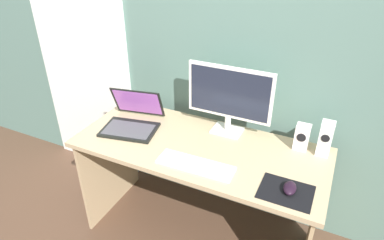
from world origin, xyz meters
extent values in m
plane|color=#4E3627|center=(0.00, 0.00, 0.00)|extent=(8.00, 8.00, 0.00)
cube|color=slate|center=(0.00, 0.41, 1.25)|extent=(6.00, 0.04, 2.50)
cube|color=white|center=(-1.14, 0.37, 1.01)|extent=(0.82, 0.02, 2.02)
cube|color=tan|center=(0.00, 0.00, 0.70)|extent=(1.45, 0.62, 0.03)
cube|color=tan|center=(-0.68, 0.00, 0.34)|extent=(0.02, 0.58, 0.69)
cube|color=tan|center=(0.68, 0.00, 0.34)|extent=(0.02, 0.58, 0.69)
cube|color=white|center=(0.09, 0.22, 0.72)|extent=(0.18, 0.14, 0.01)
cylinder|color=white|center=(0.09, 0.22, 0.78)|extent=(0.04, 0.04, 0.09)
cube|color=white|center=(0.09, 0.22, 0.98)|extent=(0.51, 0.02, 0.32)
cube|color=#1E2333|center=(0.09, 0.21, 0.98)|extent=(0.48, 0.00, 0.28)
cube|color=white|center=(0.65, 0.22, 0.82)|extent=(0.07, 0.07, 0.20)
cylinder|color=black|center=(0.65, 0.18, 0.84)|extent=(0.04, 0.00, 0.04)
cube|color=white|center=(0.53, 0.22, 0.79)|extent=(0.08, 0.07, 0.15)
cylinder|color=black|center=(0.53, 0.18, 0.81)|extent=(0.05, 0.00, 0.05)
cube|color=black|center=(-0.45, -0.04, 0.73)|extent=(0.36, 0.29, 0.02)
cube|color=#47474C|center=(-0.45, -0.05, 0.74)|extent=(0.32, 0.23, 0.00)
cube|color=black|center=(-0.48, 0.12, 0.84)|extent=(0.34, 0.16, 0.21)
cube|color=#A559BF|center=(-0.48, 0.11, 0.84)|extent=(0.31, 0.14, 0.18)
cube|color=white|center=(0.06, -0.18, 0.72)|extent=(0.42, 0.14, 0.01)
cube|color=black|center=(0.53, -0.18, 0.72)|extent=(0.25, 0.20, 0.00)
ellipsoid|color=black|center=(0.55, -0.17, 0.74)|extent=(0.06, 0.10, 0.04)
camera|label=1|loc=(0.65, -1.45, 1.81)|focal=31.39mm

